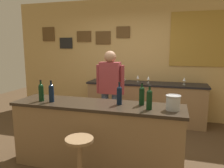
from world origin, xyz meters
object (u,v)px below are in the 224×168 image
Objects in this scene: ice_bucket at (173,102)px; wine_glass_b at (148,78)px; bar_stool at (80,157)px; wine_bottle_e at (149,99)px; coffee_mug at (122,80)px; wine_glass_c at (184,80)px; wine_bottle_c at (119,95)px; wine_bottle_a at (41,92)px; wine_bottle_b at (51,92)px; bartender at (110,89)px; wine_glass_a at (138,77)px; wine_bottle_d at (142,95)px.

wine_glass_b is at bearing 104.74° from ice_bucket.
wine_bottle_e is (0.71, 0.53, 0.60)m from bar_stool.
wine_bottle_e is 2.30m from coffee_mug.
wine_glass_b is 0.75m from wine_glass_c.
wine_bottle_e reaches higher than ice_bucket.
wine_bottle_c is at bearing 162.97° from wine_bottle_e.
wine_bottle_c is at bearing -94.50° from wine_glass_b.
wine_bottle_a is 0.16m from wine_bottle_b.
bar_stool is 1.04m from wine_bottle_b.
coffee_mug is (-1.13, 2.08, -0.07)m from ice_bucket.
bartender is 1.08m from coffee_mug.
bartender is 5.29× the size of wine_bottle_e.
wine_glass_a and wine_glass_c have the same top height.
wine_bottle_c is 2.45× the size of coffee_mug.
wine_bottle_b reaches higher than bar_stool.
wine_glass_b and wine_glass_c have the same top height.
bartender is at bearing 137.86° from ice_bucket.
wine_bottle_e is at bearing -103.04° from wine_glass_c.
wine_bottle_a reaches higher than coffee_mug.
bartender is 5.29× the size of wine_bottle_b.
coffee_mug is at bearing 110.58° from wine_bottle_d.
wine_glass_b is (-0.14, 1.93, -0.05)m from wine_bottle_d.
bar_stool is 1.07m from wine_bottle_e.
wine_bottle_c is 2.18m from wine_glass_c.
wine_bottle_d reaches higher than ice_bucket.
wine_bottle_e is at bearing -77.06° from wine_glass_a.
wine_bottle_d is at bearing -69.42° from coffee_mug.
wine_bottle_b is at bearing -111.25° from wine_glass_a.
wine_bottle_e is at bearing -17.03° from wine_bottle_c.
wine_glass_c is (0.90, 1.99, -0.05)m from wine_bottle_c.
bar_stool is 2.22× the size of wine_bottle_b.
ice_bucket is (1.65, 0.06, -0.04)m from wine_bottle_b.
bartender is at bearing 128.78° from wine_bottle_d.
wine_glass_a reaches higher than coffee_mug.
wine_bottle_b is (-0.66, 0.53, 0.60)m from bar_stool.
wine_bottle_e is 0.29m from ice_bucket.
wine_bottle_b is 1.97× the size of wine_glass_c.
wine_bottle_b is at bearing -180.00° from wine_bottle_e.
wine_bottle_e is 1.97× the size of wine_glass_a.
wine_glass_a is (0.20, 2.74, 0.55)m from bar_stool.
wine_bottle_a and wine_bottle_e have the same top height.
wine_bottle_d reaches higher than bar_stool.
bartender is at bearing 94.04° from bar_stool.
wine_bottle_c is 0.43m from wine_bottle_e.
wine_bottle_d and wine_bottle_e have the same top height.
wine_bottle_d reaches higher than wine_glass_a.
wine_glass_c reaches higher than coffee_mug.
wine_bottle_a is 1.53m from wine_bottle_e.
wine_bottle_b is 1.00× the size of wine_bottle_c.
wine_bottle_d is 2.45× the size of coffee_mug.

